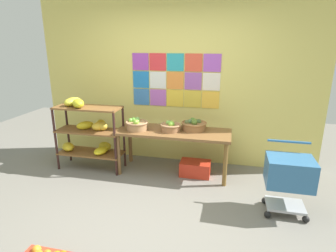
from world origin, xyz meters
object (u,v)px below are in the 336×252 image
Objects in this scene: fruit_basket_back_right at (171,126)px; display_table at (173,136)px; banana_shelf_unit at (89,129)px; fruit_basket_left at (194,125)px; fruit_basket_back_left at (137,125)px; shopping_cart at (289,175)px; produce_crate_under_table at (195,168)px.

display_table is at bearing 22.75° from fruit_basket_back_right.
fruit_basket_back_right reaches higher than display_table.
banana_shelf_unit is 1.65m from fruit_basket_left.
banana_shelf_unit is 2.98× the size of fruit_basket_left.
banana_shelf_unit is at bearing -177.27° from fruit_basket_back_left.
display_table is 5.01× the size of fruit_basket_back_left.
shopping_cart is at bearing -12.66° from banana_shelf_unit.
fruit_basket_back_right is 0.75m from produce_crate_under_table.
produce_crate_under_table is (0.06, -0.14, -0.65)m from fruit_basket_left.
shopping_cart is (1.52, -0.76, -0.10)m from display_table.
banana_shelf_unit is 1.30m from fruit_basket_back_right.
fruit_basket_back_right is (0.51, 0.06, -0.01)m from fruit_basket_back_left.
banana_shelf_unit is 3.36× the size of fruit_basket_back_left.
fruit_basket_back_right reaches higher than shopping_cart.
banana_shelf_unit is at bearing -176.66° from produce_crate_under_table.
fruit_basket_left is 0.46× the size of shopping_cart.
banana_shelf_unit reaches higher than display_table.
fruit_basket_back_left is at bearing -166.84° from fruit_basket_left.
fruit_basket_left reaches higher than shopping_cart.
fruit_basket_back_left reaches higher than display_table.
produce_crate_under_table is at bearing 3.86° from fruit_basket_back_left.
produce_crate_under_table is at bearing -2.74° from display_table.
fruit_basket_left is at bearing 8.21° from banana_shelf_unit.
shopping_cart reaches higher than produce_crate_under_table.
fruit_basket_back_left reaches higher than fruit_basket_back_right.
shopping_cart is (1.17, -0.74, 0.39)m from produce_crate_under_table.
fruit_basket_back_right is at bearing -157.68° from fruit_basket_left.
fruit_basket_back_left reaches higher than fruit_basket_left.
fruit_basket_left is (1.63, 0.23, 0.10)m from banana_shelf_unit.
display_table is 3.75× the size of produce_crate_under_table.
fruit_basket_back_left is at bearing -176.14° from produce_crate_under_table.
fruit_basket_back_left is 0.41× the size of shopping_cart.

